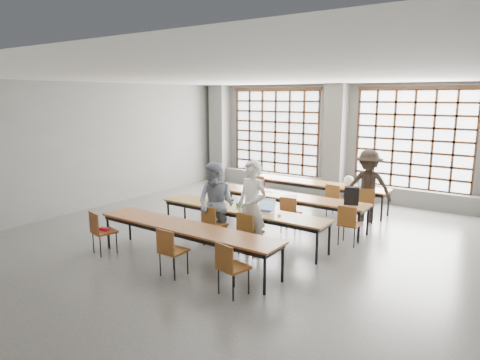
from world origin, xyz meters
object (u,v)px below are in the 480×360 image
(desk_row_b, at_px, (287,198))
(chair_back_mid, at_px, (335,197))
(chair_mid_left, at_px, (221,199))
(desk_row_d, at_px, (186,229))
(chair_back_right, at_px, (366,202))
(chair_front_left, at_px, (213,222))
(chair_near_left, at_px, (100,228))
(green_box, at_px, (242,205))
(chair_front_right, at_px, (248,229))
(student_back, at_px, (368,186))
(mouse, at_px, (279,215))
(red_pouch, at_px, (104,229))
(desk_row_a, at_px, (317,185))
(backpack, at_px, (352,196))
(chair_back_left, at_px, (262,187))
(chair_mid_right, at_px, (348,221))
(laptop_front, at_px, (266,208))
(student_male, at_px, (252,208))
(desk_row_c, at_px, (242,211))
(laptop_back, at_px, (365,185))
(chair_near_right, at_px, (230,264))
(student_female, at_px, (216,204))
(phone, at_px, (246,210))
(chair_near_mid, at_px, (170,248))
(plastic_bag, at_px, (349,181))

(desk_row_b, height_order, chair_back_mid, chair_back_mid)
(chair_mid_left, bearing_deg, desk_row_d, -65.57)
(chair_back_right, bearing_deg, chair_front_left, -120.19)
(chair_near_left, relative_size, green_box, 3.52)
(chair_front_right, distance_m, student_back, 3.87)
(mouse, xyz_separation_m, red_pouch, (-2.79, -2.17, -0.25))
(desk_row_a, bearing_deg, backpack, -47.44)
(chair_back_left, distance_m, chair_mid_right, 3.80)
(chair_mid_left, bearing_deg, laptop_front, -26.25)
(chair_mid_left, bearing_deg, chair_back_right, 30.95)
(chair_near_left, bearing_deg, student_back, 55.88)
(student_male, bearing_deg, chair_front_left, -165.59)
(desk_row_a, distance_m, desk_row_d, 5.19)
(desk_row_c, distance_m, desk_row_d, 1.64)
(laptop_back, bearing_deg, desk_row_d, -106.95)
(chair_near_left, bearing_deg, chair_near_right, -0.01)
(chair_mid_right, distance_m, chair_front_left, 2.86)
(chair_front_right, distance_m, red_pouch, 2.90)
(chair_back_right, distance_m, chair_near_left, 6.32)
(green_box, bearing_deg, laptop_front, 2.84)
(chair_back_left, relative_size, chair_back_right, 1.00)
(student_female, relative_size, backpack, 4.46)
(backpack, relative_size, red_pouch, 2.00)
(desk_row_b, bearing_deg, phone, -91.06)
(chair_back_right, distance_m, red_pouch, 6.25)
(chair_near_mid, bearing_deg, desk_row_c, 91.48)
(chair_front_left, xyz_separation_m, laptop_front, (0.85, 0.74, 0.25))
(chair_back_right, bearing_deg, red_pouch, -125.18)
(chair_back_left, bearing_deg, desk_row_d, -75.93)
(chair_front_right, xyz_separation_m, student_male, (0.00, 0.13, 0.41))
(desk_row_a, height_order, student_male, student_male)
(desk_row_a, height_order, desk_row_c, same)
(desk_row_c, bearing_deg, chair_mid_right, 27.40)
(desk_row_a, xyz_separation_m, chair_front_left, (-0.44, -4.18, -0.13))
(student_female, distance_m, red_pouch, 2.32)
(student_female, relative_size, laptop_back, 4.10)
(chair_near_right, relative_size, plastic_bag, 3.08)
(desk_row_c, height_order, green_box, green_box)
(desk_row_c, distance_m, student_back, 3.52)
(chair_mid_left, xyz_separation_m, student_male, (1.96, -1.55, 0.41))
(chair_near_mid, height_order, student_female, student_female)
(desk_row_b, bearing_deg, backpack, 1.79)
(chair_mid_right, relative_size, green_box, 3.52)
(chair_front_left, bearing_deg, desk_row_c, 64.06)
(desk_row_a, relative_size, phone, 30.77)
(chair_back_right, xyz_separation_m, student_female, (-2.06, -3.42, 0.36))
(chair_back_right, bearing_deg, chair_back_mid, -179.86)
(desk_row_b, xyz_separation_m, chair_mid_right, (1.80, -0.63, -0.13))
(desk_row_a, distance_m, phone, 3.65)
(chair_near_left, distance_m, chair_near_right, 3.20)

